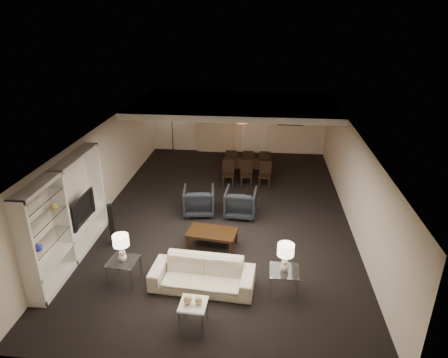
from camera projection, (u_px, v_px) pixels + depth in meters
name	position (u px, v px, depth m)	size (l,w,h in m)	color
floor	(224.00, 214.00, 11.57)	(11.00, 11.00, 0.00)	black
ceiling	(224.00, 131.00, 10.59)	(7.00, 11.00, 0.02)	silver
wall_back	(238.00, 122.00, 16.11)	(7.00, 0.02, 2.50)	beige
wall_front	(187.00, 312.00, 6.05)	(7.00, 0.02, 2.50)	beige
wall_left	(102.00, 169.00, 11.40)	(0.02, 11.00, 2.50)	beige
wall_right	(353.00, 179.00, 10.75)	(0.02, 11.00, 2.50)	beige
ceiling_soffit	(234.00, 105.00, 13.82)	(7.00, 4.00, 0.20)	silver
curtains	(215.00, 123.00, 16.14)	(1.50, 0.12, 2.40)	beige
door	(255.00, 128.00, 16.09)	(0.90, 0.05, 2.10)	silver
painting	(291.00, 117.00, 15.76)	(0.95, 0.04, 0.65)	#142D38
media_unit	(67.00, 215.00, 9.04)	(0.38, 3.40, 2.35)	white
pendant_light	(243.00, 119.00, 13.99)	(0.52, 0.52, 0.24)	#D8591E
sofa	(202.00, 275.00, 8.41)	(2.17, 0.85, 0.63)	beige
coffee_table	(212.00, 239.00, 9.91)	(1.19, 0.70, 0.43)	black
armchair_left	(199.00, 201.00, 11.45)	(0.86, 0.89, 0.81)	black
armchair_right	(241.00, 203.00, 11.34)	(0.86, 0.89, 0.81)	black
side_table_left	(124.00, 271.00, 8.58)	(0.60, 0.60, 0.56)	silver
side_table_right	(284.00, 281.00, 8.27)	(0.60, 0.60, 0.56)	silver
table_lamp_left	(122.00, 248.00, 8.35)	(0.34, 0.34, 0.62)	beige
table_lamp_right	(285.00, 258.00, 8.04)	(0.34, 0.34, 0.62)	white
marble_table	(194.00, 314.00, 7.43)	(0.50, 0.50, 0.50)	white
gold_gourd_a	(188.00, 299.00, 7.31)	(0.16, 0.16, 0.16)	#F2BD80
gold_gourd_b	(198.00, 301.00, 7.30)	(0.14, 0.14, 0.14)	#D8C572
television	(79.00, 209.00, 9.53)	(0.15, 1.13, 0.65)	black
vase_blue	(38.00, 247.00, 7.88)	(0.18, 0.18, 0.18)	#2731AB
vase_amber	(54.00, 206.00, 8.43)	(0.16, 0.16, 0.17)	gold
floor_speaker	(112.00, 225.00, 9.86)	(0.12, 0.12, 1.12)	black
dining_table	(247.00, 171.00, 13.80)	(1.68, 0.93, 0.59)	black
chair_nl	(228.00, 174.00, 13.21)	(0.41, 0.41, 0.87)	black
chair_nm	(246.00, 175.00, 13.15)	(0.41, 0.41, 0.87)	black
chair_nr	(265.00, 175.00, 13.10)	(0.41, 0.41, 0.87)	black
chair_fl	(232.00, 160.00, 14.40)	(0.41, 0.41, 0.87)	black
chair_fm	(248.00, 161.00, 14.34)	(0.41, 0.41, 0.87)	black
chair_fr	(265.00, 161.00, 14.28)	(0.41, 0.41, 0.87)	black
floor_lamp	(172.00, 133.00, 16.12)	(0.24, 0.24, 1.66)	black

